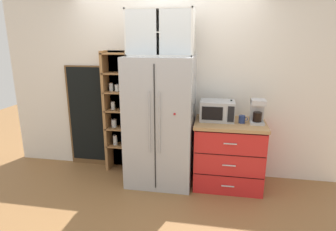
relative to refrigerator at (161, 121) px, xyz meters
name	(u,v)px	position (x,y,z in m)	size (l,w,h in m)	color
ground_plane	(161,179)	(0.00, 0.00, -0.86)	(10.51, 10.51, 0.00)	olive
wall_back_cream	(166,86)	(0.00, 0.40, 0.42)	(4.83, 0.10, 2.55)	silver
refrigerator	(161,121)	(0.00, 0.00, 0.00)	(0.87, 0.73, 1.72)	#ADAFB5
pantry_shelf_column	(120,111)	(-0.67, 0.29, 0.05)	(0.44, 0.27, 1.77)	brown
counter_cabinet	(228,154)	(0.91, 0.04, -0.41)	(0.90, 0.66, 0.89)	red
microwave	(217,111)	(0.74, 0.09, 0.16)	(0.44, 0.33, 0.26)	#ADAFB5
coffee_maker	(257,111)	(1.24, 0.04, 0.19)	(0.17, 0.20, 0.31)	#B7B7BC
mug_navy	(242,119)	(1.05, 0.01, 0.08)	(0.12, 0.08, 0.10)	navy
bottle_cobalt	(231,112)	(0.91, 0.12, 0.14)	(0.07, 0.07, 0.24)	navy
bottle_green	(231,111)	(0.91, 0.11, 0.15)	(0.06, 0.06, 0.28)	#285B33
upper_cabinet	(161,33)	(0.00, 0.05, 1.14)	(0.84, 0.32, 0.57)	silver
chalkboard_menu	(87,116)	(-1.22, 0.33, -0.08)	(0.60, 0.04, 1.55)	brown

